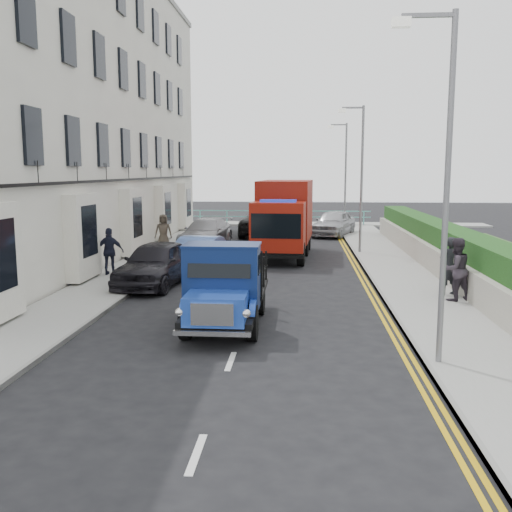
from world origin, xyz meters
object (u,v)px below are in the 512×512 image
parked_car_front (156,263)px  pedestrian_east_near (449,266)px  bedford_lorry (223,292)px  lamp_near (441,171)px  red_lorry (284,216)px  lamp_far (344,171)px  lamp_mid (359,171)px

parked_car_front → pedestrian_east_near: pedestrian_east_near is taller
bedford_lorry → parked_car_front: (-3.14, 5.55, -0.23)m
lamp_near → parked_car_front: (-7.78, 7.84, -3.21)m
red_lorry → bedford_lorry: bearing=-91.3°
red_lorry → pedestrian_east_near: 10.17m
bedford_lorry → pedestrian_east_near: 7.82m
lamp_far → bedford_lorry: bearing=-101.1°
parked_car_front → bedford_lorry: bearing=-54.0°
bedford_lorry → red_lorry: 12.89m
lamp_mid → parked_car_front: lamp_mid is taller
bedford_lorry → red_lorry: (1.14, 12.81, 0.87)m
lamp_near → red_lorry: (-3.50, 15.10, -2.12)m
bedford_lorry → lamp_far: bearing=79.0°
lamp_near → bedford_lorry: (-4.64, 2.29, -2.99)m
red_lorry → parked_car_front: (-4.28, -7.26, -1.10)m
lamp_near → red_lorry: lamp_near is taller
bedford_lorry → pedestrian_east_near: bedford_lorry is taller
lamp_far → parked_car_front: lamp_far is taller
red_lorry → lamp_near: bearing=-73.2°
lamp_far → bedford_lorry: size_ratio=1.50×
lamp_mid → lamp_far: 10.00m
red_lorry → lamp_far: bearing=76.0°
lamp_near → parked_car_front: bearing=134.8°
lamp_near → lamp_mid: 16.00m
bedford_lorry → parked_car_front: 6.38m
bedford_lorry → pedestrian_east_near: (6.56, 4.25, 0.03)m
lamp_far → lamp_mid: bearing=-90.0°
lamp_mid → red_lorry: lamp_mid is taller
lamp_near → bedford_lorry: 5.97m
bedford_lorry → red_lorry: red_lorry is taller
lamp_far → lamp_near: bearing=-90.0°
lamp_near → lamp_mid: (0.00, 16.00, 0.00)m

